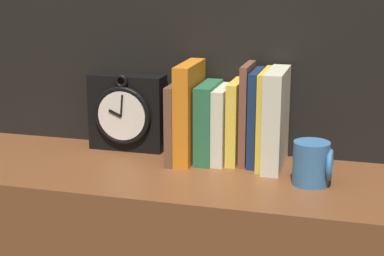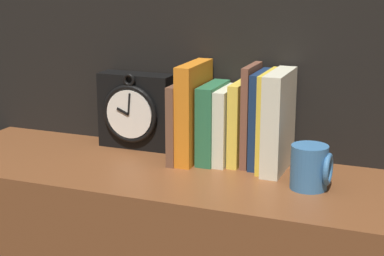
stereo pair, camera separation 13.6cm
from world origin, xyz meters
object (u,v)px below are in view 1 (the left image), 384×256
(book_slot0_brown, at_px, (178,121))
(book_slot1_orange, at_px, (189,112))
(book_slot3_cream, at_px, (223,124))
(book_slot6_navy, at_px, (256,117))
(clock, at_px, (127,112))
(book_slot5_brown, at_px, (247,114))
(mug, at_px, (313,164))
(book_slot8_cream, at_px, (276,119))
(book_slot4_yellow, at_px, (236,122))
(book_slot2_green, at_px, (208,122))
(book_slot7_yellow, at_px, (264,118))

(book_slot0_brown, bearing_deg, book_slot1_orange, 4.04)
(book_slot3_cream, distance_m, book_slot6_navy, 0.08)
(book_slot1_orange, bearing_deg, clock, 166.64)
(book_slot5_brown, height_order, mug, book_slot5_brown)
(book_slot0_brown, xyz_separation_m, book_slot8_cream, (0.22, 0.00, 0.02))
(book_slot8_cream, bearing_deg, mug, -45.78)
(book_slot0_brown, bearing_deg, book_slot6_navy, 6.09)
(book_slot4_yellow, relative_size, book_slot8_cream, 0.85)
(book_slot6_navy, bearing_deg, book_slot2_green, -176.42)
(clock, distance_m, book_slot4_yellow, 0.27)
(book_slot5_brown, bearing_deg, book_slot2_green, -173.95)
(book_slot5_brown, xyz_separation_m, mug, (0.16, -0.11, -0.07))
(clock, relative_size, book_slot2_green, 1.06)
(clock, distance_m, book_slot2_green, 0.21)
(book_slot6_navy, height_order, book_slot7_yellow, book_slot7_yellow)
(book_slot0_brown, distance_m, book_slot5_brown, 0.16)
(book_slot5_brown, xyz_separation_m, book_slot8_cream, (0.07, -0.02, -0.00))
(book_slot0_brown, xyz_separation_m, book_slot6_navy, (0.18, 0.02, 0.02))
(book_slot0_brown, height_order, book_slot7_yellow, book_slot7_yellow)
(book_slot0_brown, bearing_deg, book_slot2_green, 9.95)
(book_slot4_yellow, bearing_deg, book_slot2_green, -173.04)
(clock, distance_m, book_slot5_brown, 0.30)
(book_slot0_brown, relative_size, book_slot4_yellow, 0.97)
(clock, height_order, book_slot2_green, clock)
(book_slot4_yellow, distance_m, book_slot5_brown, 0.03)
(book_slot6_navy, bearing_deg, book_slot7_yellow, -26.69)
(book_slot6_navy, distance_m, book_slot8_cream, 0.05)
(book_slot0_brown, bearing_deg, book_slot5_brown, 7.78)
(book_slot5_brown, bearing_deg, clock, 176.06)
(book_slot5_brown, bearing_deg, book_slot8_cream, -16.45)
(clock, xyz_separation_m, book_slot2_green, (0.21, -0.03, -0.00))
(mug, bearing_deg, book_slot8_cream, 134.22)
(book_slot2_green, bearing_deg, book_slot5_brown, 6.05)
(book_slot5_brown, bearing_deg, book_slot6_navy, -6.92)
(book_slot7_yellow, bearing_deg, book_slot1_orange, -177.80)
(book_slot3_cream, xyz_separation_m, book_slot5_brown, (0.05, 0.01, 0.03))
(book_slot2_green, xyz_separation_m, book_slot8_cream, (0.16, -0.01, 0.02))
(book_slot7_yellow, relative_size, mug, 2.39)
(mug, bearing_deg, clock, 163.56)
(book_slot0_brown, xyz_separation_m, book_slot3_cream, (0.10, 0.01, -0.00))
(book_slot4_yellow, bearing_deg, book_slot7_yellow, -9.63)
(book_slot1_orange, relative_size, mug, 2.49)
(book_slot3_cream, bearing_deg, book_slot0_brown, -171.73)
(clock, bearing_deg, book_slot5_brown, -3.94)
(book_slot2_green, relative_size, book_slot7_yellow, 0.83)
(book_slot0_brown, bearing_deg, book_slot4_yellow, 8.54)
(book_slot4_yellow, relative_size, book_slot7_yellow, 0.86)
(book_slot6_navy, bearing_deg, book_slot0_brown, -173.91)
(clock, bearing_deg, book_slot6_navy, -4.13)
(mug, bearing_deg, book_slot7_yellow, 139.49)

